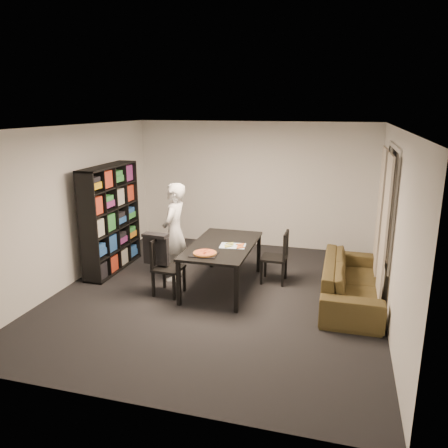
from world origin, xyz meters
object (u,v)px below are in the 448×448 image
(chair_left, at_px, (163,263))
(person, at_px, (174,232))
(pepperoni_pizza, at_px, (205,253))
(baking_tray, at_px, (204,254))
(dining_table, at_px, (222,248))
(bookshelf, at_px, (111,219))
(chair_right, at_px, (279,254))
(sofa, at_px, (352,281))

(chair_left, height_order, person, person)
(chair_left, xyz_separation_m, pepperoni_pizza, (0.71, -0.07, 0.25))
(baking_tray, distance_m, pepperoni_pizza, 0.02)
(baking_tray, bearing_deg, chair_left, 173.79)
(dining_table, xyz_separation_m, chair_left, (-0.82, -0.49, -0.15))
(bookshelf, relative_size, baking_tray, 4.75)
(dining_table, relative_size, chair_left, 1.95)
(chair_right, bearing_deg, baking_tray, -43.94)
(baking_tray, bearing_deg, bookshelf, 157.52)
(dining_table, bearing_deg, baking_tray, -102.69)
(bookshelf, height_order, sofa, bookshelf)
(chair_left, xyz_separation_m, person, (-0.05, 0.63, 0.32))
(person, xyz_separation_m, pepperoni_pizza, (0.76, -0.70, -0.07))
(bookshelf, relative_size, sofa, 0.88)
(dining_table, bearing_deg, bookshelf, 172.89)
(person, relative_size, sofa, 0.77)
(bookshelf, height_order, pepperoni_pizza, bookshelf)
(bookshelf, height_order, chair_right, bookshelf)
(dining_table, distance_m, pepperoni_pizza, 0.58)
(chair_right, distance_m, person, 1.80)
(dining_table, bearing_deg, person, 171.26)
(person, xyz_separation_m, sofa, (2.92, -0.12, -0.52))
(bookshelf, relative_size, dining_table, 1.08)
(person, bearing_deg, bookshelf, -96.67)
(chair_right, height_order, sofa, chair_right)
(chair_left, bearing_deg, baking_tray, -91.01)
(bookshelf, xyz_separation_m, dining_table, (2.15, -0.27, -0.28))
(chair_left, relative_size, baking_tray, 2.26)
(dining_table, distance_m, sofa, 2.07)
(baking_tray, bearing_deg, person, 136.93)
(chair_right, height_order, pepperoni_pizza, chair_right)
(dining_table, bearing_deg, chair_right, 27.32)
(chair_right, xyz_separation_m, baking_tray, (-0.99, -1.01, 0.23))
(chair_right, bearing_deg, person, -79.42)
(dining_table, relative_size, baking_tray, 4.42)
(sofa, bearing_deg, chair_right, 69.81)
(person, bearing_deg, baking_tray, 46.22)
(chair_left, relative_size, chair_right, 1.01)
(chair_right, bearing_deg, bookshelf, -86.14)
(baking_tray, bearing_deg, dining_table, 77.31)
(baking_tray, distance_m, sofa, 2.29)
(bookshelf, height_order, baking_tray, bookshelf)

